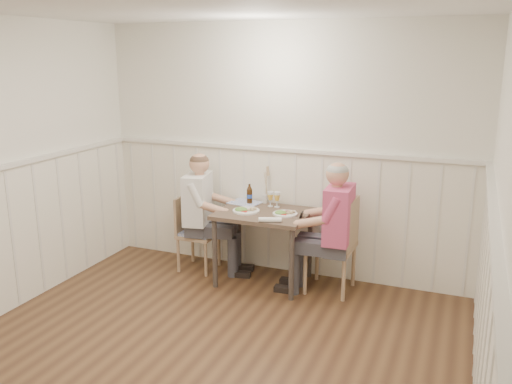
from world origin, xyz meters
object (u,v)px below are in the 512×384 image
dining_table (263,221)px  man_in_pink (334,240)px  chair_left (194,230)px  diner_cream (202,222)px  grass_vase (265,185)px  beer_bottle (249,195)px  chair_right (337,242)px

dining_table → man_in_pink: (0.73, -0.04, -0.09)m
chair_left → diner_cream: bearing=-15.5°
man_in_pink → grass_vase: (-0.83, 0.35, 0.38)m
beer_bottle → chair_left: bearing=-164.2°
diner_cream → grass_vase: diner_cream is taller
chair_left → beer_bottle: beer_bottle is taller
chair_right → chair_left: (-1.56, 0.01, -0.07)m
dining_table → diner_cream: (-0.71, 0.03, -0.10)m
beer_bottle → man_in_pink: bearing=-15.3°
chair_left → grass_vase: (0.72, 0.25, 0.50)m
man_in_pink → chair_left: bearing=176.2°
diner_cream → man_in_pink: bearing=-2.9°
man_in_pink → grass_vase: man_in_pink is taller
diner_cream → grass_vase: 0.77m
dining_table → chair_right: (0.74, 0.06, -0.14)m
diner_cream → dining_table: bearing=-2.6°
dining_table → beer_bottle: bearing=137.1°
beer_bottle → dining_table: bearing=-42.9°
chair_left → grass_vase: bearing=18.8°
dining_table → beer_bottle: 0.39m
chair_right → beer_bottle: bearing=170.1°
chair_right → diner_cream: diner_cream is taller
chair_left → dining_table: bearing=-4.5°
chair_left → beer_bottle: 0.73m
beer_bottle → grass_vase: 0.19m
man_in_pink → grass_vase: size_ratio=3.16×
chair_left → chair_right: bearing=-0.3°
diner_cream → beer_bottle: (0.47, 0.19, 0.30)m
grass_vase → beer_bottle: bearing=-149.9°
beer_bottle → grass_vase: (0.14, 0.08, 0.10)m
dining_table → grass_vase: size_ratio=2.13×
diner_cream → grass_vase: bearing=24.5°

